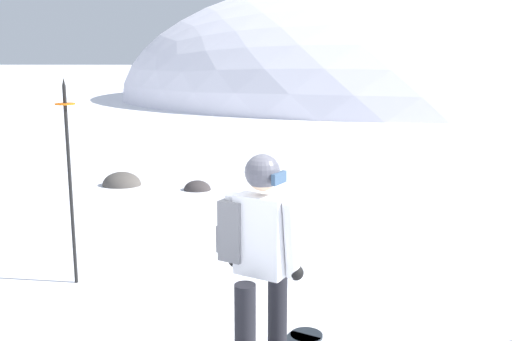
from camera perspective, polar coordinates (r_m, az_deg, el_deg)
The scene contains 5 objects.
ridge_peak_main at distance 34.88m, azimuth 12.38°, elevation 7.11°, with size 30.00×27.00×13.59m.
snowboarder_main at distance 4.20m, azimuth 0.25°, elevation -9.10°, with size 1.02×1.66×1.71m.
piste_marker_near at distance 6.23m, azimuth -17.97°, elevation 0.05°, with size 0.20×0.20×2.16m.
rock_dark at distance 11.08m, azimuth -13.12°, elevation -1.43°, with size 0.72×0.61×0.51m.
rock_small at distance 10.48m, azimuth -5.82°, elevation -1.92°, with size 0.49×0.42×0.35m.
Camera 1 is at (0.33, -3.71, 2.38)m, focal length 40.47 mm.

